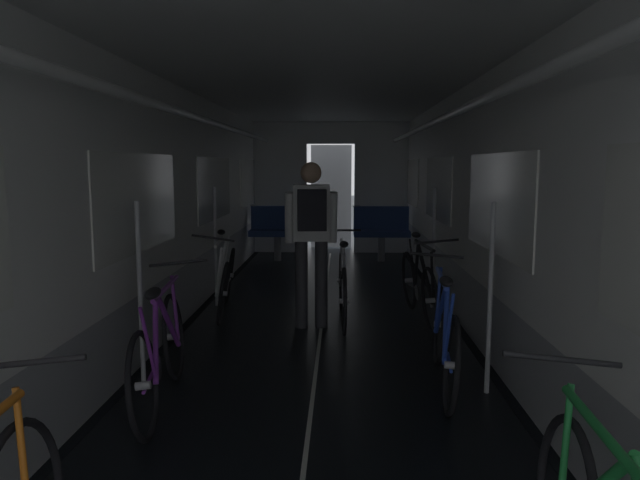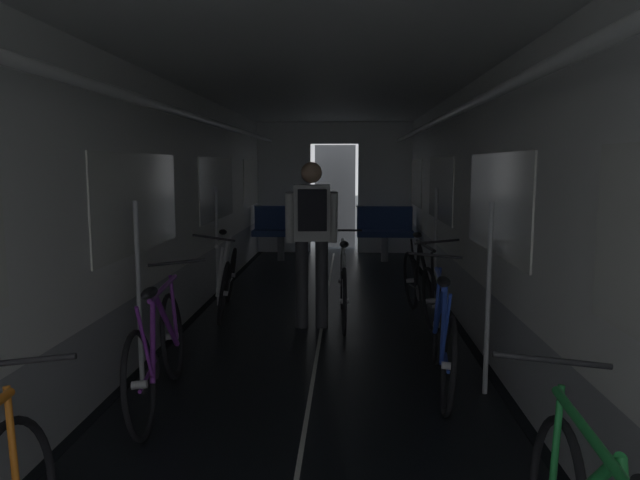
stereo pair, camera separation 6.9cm
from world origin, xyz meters
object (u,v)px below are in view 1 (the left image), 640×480
object	(u,v)px
bicycle_purple	(160,352)
bicycle_white	(226,279)
bicycle_silver_in_aisle	(343,286)
bicycle_blue	(445,336)
bench_seat_far_right	(381,228)
person_cyclist_aisle	(311,229)
bench_seat_far_left	(278,228)
bicycle_black	(419,285)

from	to	relation	value
bicycle_purple	bicycle_white	bearing A→B (deg)	91.22
bicycle_silver_in_aisle	bicycle_blue	bearing A→B (deg)	-67.41
bench_seat_far_right	bicycle_blue	distance (m)	5.85
bicycle_blue	person_cyclist_aisle	distance (m)	1.99
bench_seat_far_left	bicycle_black	size ratio (longest dim) A/B	0.58
bicycle_black	bench_seat_far_left	bearing A→B (deg)	116.16
bench_seat_far_left	bicycle_purple	size ratio (longest dim) A/B	0.58
bicycle_purple	bicycle_blue	size ratio (longest dim) A/B	1.00
bench_seat_far_right	bicycle_black	xyz separation A→B (m)	(0.14, -3.95, -0.18)
bicycle_blue	bicycle_white	world-z (taller)	bicycle_white
bench_seat_far_left	bench_seat_far_right	bearing A→B (deg)	0.00
bicycle_purple	bench_seat_far_right	bearing A→B (deg)	72.86
person_cyclist_aisle	bicycle_black	bearing A→B (deg)	16.89
bicycle_white	bicycle_black	bearing A→B (deg)	-6.96
bicycle_blue	bicycle_white	distance (m)	2.99
bicycle_black	bicycle_silver_in_aisle	size ratio (longest dim) A/B	1.00
bench_seat_far_right	bicycle_blue	bearing A→B (deg)	-89.22
bicycle_purple	bicycle_white	xyz separation A→B (m)	(-0.06, 2.59, -0.00)
bicycle_black	bicycle_silver_in_aisle	world-z (taller)	bicycle_black
bicycle_black	bicycle_white	distance (m)	2.15
bicycle_black	person_cyclist_aisle	world-z (taller)	person_cyclist_aisle
bicycle_black	bicycle_white	bearing A→B (deg)	173.04
bench_seat_far_right	bicycle_silver_in_aisle	xyz separation A→B (m)	(-0.68, -4.02, -0.18)
bicycle_purple	person_cyclist_aisle	distance (m)	2.29
person_cyclist_aisle	bicycle_silver_in_aisle	size ratio (longest dim) A/B	1.00
bicycle_black	bicycle_silver_in_aisle	bearing A→B (deg)	-174.61
bicycle_white	bicycle_silver_in_aisle	distance (m)	1.35
bench_seat_far_right	bicycle_black	distance (m)	3.95
bicycle_black	bench_seat_far_right	bearing A→B (deg)	92.02
bicycle_purple	bicycle_blue	xyz separation A→B (m)	(2.02, 0.43, 0.00)
bicycle_black	person_cyclist_aisle	size ratio (longest dim) A/B	1.00
bicycle_white	person_cyclist_aisle	bearing A→B (deg)	-31.30
bench_seat_far_right	bicycle_white	size ratio (longest dim) A/B	0.58
bench_seat_far_left	person_cyclist_aisle	world-z (taller)	person_cyclist_aisle
bicycle_blue	person_cyclist_aisle	xyz separation A→B (m)	(-1.08, 1.56, 0.63)
bench_seat_far_right	bicycle_blue	world-z (taller)	bench_seat_far_right
bench_seat_far_right	bicycle_black	size ratio (longest dim) A/B	0.58
bicycle_blue	person_cyclist_aisle	world-z (taller)	person_cyclist_aisle
bench_seat_far_right	bicycle_white	world-z (taller)	bicycle_white
person_cyclist_aisle	bicycle_white	bearing A→B (deg)	148.70
bench_seat_far_left	person_cyclist_aisle	xyz separation A→B (m)	(0.80, -4.29, 0.45)
bench_seat_far_left	bicycle_black	xyz separation A→B (m)	(1.94, -3.95, -0.18)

